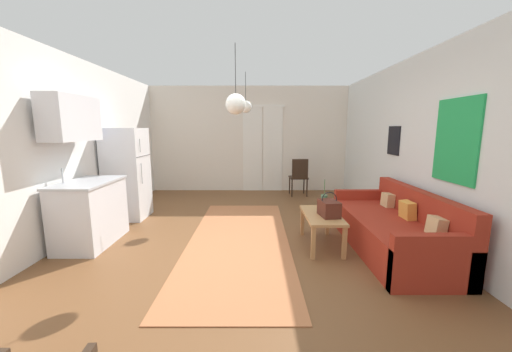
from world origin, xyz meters
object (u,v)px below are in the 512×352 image
Objects in this scene: pendant_lamp_near at (236,104)px; refrigerator at (128,174)px; pendant_lamp_far at (246,107)px; bamboo_vase at (324,203)px; couch at (395,231)px; accent_chair at (300,175)px; coffee_table at (322,219)px; handbag at (330,208)px.

refrigerator is at bearing 147.61° from pendant_lamp_near.
refrigerator is 2.51m from pendant_lamp_far.
bamboo_vase is 0.53× the size of pendant_lamp_near.
couch is 0.98m from bamboo_vase.
refrigerator is 3.77m from accent_chair.
pendant_lamp_near is (-1.16, -0.01, 1.53)m from coffee_table.
handbag is at bearing 176.78° from couch.
pendant_lamp_near is (2.06, -1.30, 1.11)m from refrigerator.
accent_chair is at bearing 87.60° from coffee_table.
refrigerator is at bearing 159.87° from bamboo_vase.
couch is at bearing -3.22° from handbag.
coffee_table is at bearing 0.29° from pendant_lamp_near.
accent_chair is at bearing 88.45° from bamboo_vase.
pendant_lamp_far is (-1.15, 1.76, 1.44)m from bamboo_vase.
bamboo_vase is 1.81m from pendant_lamp_near.
pendant_lamp_far is at bearing 135.48° from couch.
pendant_lamp_far is (-2.05, 2.01, 1.75)m from couch.
refrigerator is (-3.29, 1.40, 0.25)m from handbag.
bamboo_vase is at bearing 5.05° from pendant_lamp_near.
accent_chair is 1.03× the size of pendant_lamp_near.
accent_chair is at bearing 66.84° from pendant_lamp_near.
couch is 6.27× the size of handbag.
couch is 1.33× the size of refrigerator.
pendant_lamp_far is at bearing 14.95° from refrigerator.
handbag is 2.71m from pendant_lamp_far.
accent_chair is at bearing 88.94° from handbag.
handbag is at bearing -83.88° from bamboo_vase.
pendant_lamp_far reaches higher than accent_chair.
bamboo_vase reaches higher than accent_chair.
coffee_table is 3.50m from refrigerator.
pendant_lamp_far is at bearing 120.56° from coffee_table.
accent_chair is at bearing 104.55° from couch.
handbag reaches higher than coffee_table.
refrigerator is at bearing 160.85° from couch.
pendant_lamp_near is at bearing 63.87° from accent_chair.
pendant_lamp_near reaches higher than bamboo_vase.
bamboo_vase is (0.05, 0.10, 0.19)m from coffee_table.
bamboo_vase is 2.55m from pendant_lamp_far.
couch is 4.63× the size of bamboo_vase.
couch is at bearing -44.52° from pendant_lamp_far.
coffee_table is at bearing -115.26° from bamboo_vase.
couch is at bearing 101.58° from accent_chair.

